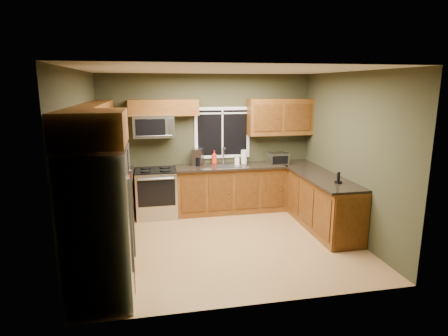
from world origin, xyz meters
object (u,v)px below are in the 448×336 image
object	(u,v)px
toaster_oven	(278,159)
kettle	(197,160)
soap_bottle_a	(214,157)
paper_towel_roll	(244,157)
coffee_maker	(198,158)
cordless_phone	(338,180)
range	(156,193)
refrigerator	(99,226)
microwave	(154,126)
soap_bottle_b	(237,160)

from	to	relation	value
toaster_oven	kettle	size ratio (longest dim) A/B	1.63
soap_bottle_a	paper_towel_roll	bearing A→B (deg)	-9.12
toaster_oven	soap_bottle_a	size ratio (longest dim) A/B	1.44
coffee_maker	cordless_phone	size ratio (longest dim) A/B	1.75
range	kettle	xyz separation A→B (m)	(0.82, 0.18, 0.58)
range	cordless_phone	size ratio (longest dim) A/B	5.06
refrigerator	microwave	size ratio (longest dim) A/B	2.37
coffee_maker	soap_bottle_b	distance (m)	0.78
toaster_oven	soap_bottle_b	bearing A→B (deg)	170.17
refrigerator	soap_bottle_b	distance (m)	3.64
kettle	range	bearing A→B (deg)	-167.65
refrigerator	soap_bottle_b	xyz separation A→B (m)	(2.29, 2.83, 0.14)
soap_bottle_b	cordless_phone	distance (m)	2.14
range	cordless_phone	world-z (taller)	cordless_phone
toaster_oven	range	bearing A→B (deg)	178.15
kettle	soap_bottle_a	size ratio (longest dim) A/B	0.88
toaster_oven	soap_bottle_a	xyz separation A→B (m)	(-1.23, 0.31, 0.02)
paper_towel_roll	cordless_phone	distance (m)	2.11
range	soap_bottle_b	xyz separation A→B (m)	(1.60, 0.06, 0.57)
kettle	cordless_phone	world-z (taller)	kettle
soap_bottle_b	cordless_phone	xyz separation A→B (m)	(1.27, -1.72, -0.04)
toaster_oven	cordless_phone	bearing A→B (deg)	-73.43
kettle	cordless_phone	bearing A→B (deg)	-41.91
refrigerator	range	world-z (taller)	refrigerator
toaster_oven	paper_towel_roll	world-z (taller)	paper_towel_roll
toaster_oven	coffee_maker	xyz separation A→B (m)	(-1.57, 0.25, 0.04)
coffee_maker	cordless_phone	bearing A→B (deg)	-41.83
toaster_oven	soap_bottle_b	xyz separation A→B (m)	(-0.80, 0.14, -0.02)
range	paper_towel_roll	xyz separation A→B (m)	(1.76, 0.14, 0.61)
toaster_oven	soap_bottle_b	distance (m)	0.81
refrigerator	range	xyz separation A→B (m)	(0.69, 2.77, -0.43)
soap_bottle_b	cordless_phone	size ratio (longest dim) A/B	1.03
coffee_maker	toaster_oven	bearing A→B (deg)	-8.90
refrigerator	soap_bottle_b	world-z (taller)	refrigerator
soap_bottle_a	refrigerator	bearing A→B (deg)	-121.79
range	paper_towel_roll	bearing A→B (deg)	4.44
soap_bottle_a	range	bearing A→B (deg)	-168.86
refrigerator	range	bearing A→B (deg)	76.03
refrigerator	coffee_maker	xyz separation A→B (m)	(1.52, 2.94, 0.19)
soap_bottle_b	paper_towel_roll	bearing A→B (deg)	25.45
cordless_phone	refrigerator	bearing A→B (deg)	-162.60
refrigerator	microwave	xyz separation A→B (m)	(0.69, 2.91, 0.83)
microwave	soap_bottle_b	xyz separation A→B (m)	(1.60, -0.07, -0.69)
microwave	soap_bottle_b	size ratio (longest dim) A/B	3.99
microwave	toaster_oven	world-z (taller)	microwave
coffee_maker	soap_bottle_a	world-z (taller)	coffee_maker
range	cordless_phone	bearing A→B (deg)	-29.98
coffee_maker	paper_towel_roll	bearing A→B (deg)	-1.98
microwave	soap_bottle_a	distance (m)	1.34
microwave	toaster_oven	distance (m)	2.50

